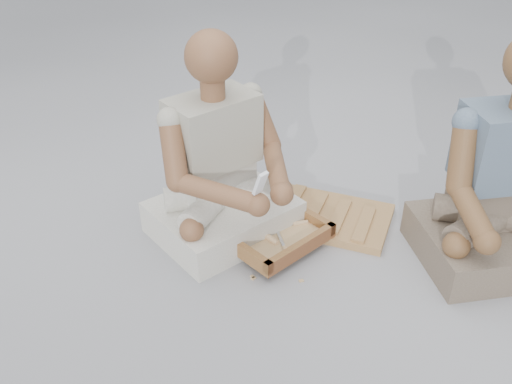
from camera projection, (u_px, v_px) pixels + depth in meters
The scene contains 30 objects.
ground at pixel (253, 276), 2.36m from camera, with size 60.00×60.00×0.00m, color #A4A4A9.
carved_panel at pixel (328, 217), 2.69m from camera, with size 0.57×0.38×0.04m, color olive.
tool_tray at pixel (261, 226), 2.55m from camera, with size 0.61×0.54×0.07m.
chisel_0 at pixel (285, 249), 2.40m from camera, with size 0.17×0.17×0.02m.
chisel_1 at pixel (244, 235), 2.49m from camera, with size 0.21×0.10×0.02m.
chisel_2 at pixel (277, 221), 2.56m from camera, with size 0.18×0.16×0.02m.
chisel_3 at pixel (253, 229), 2.50m from camera, with size 0.22×0.07×0.02m.
chisel_4 at pixel (269, 237), 2.47m from camera, with size 0.21×0.09×0.02m.
chisel_5 at pixel (268, 237), 2.47m from camera, with size 0.22×0.08×0.02m.
chisel_6 at pixel (296, 224), 2.56m from camera, with size 0.16×0.17×0.02m.
chisel_7 at pixel (234, 231), 2.49m from camera, with size 0.06×0.22×0.02m.
chisel_8 at pixel (291, 212), 2.62m from camera, with size 0.12×0.20×0.02m.
wood_chip_0 at pixel (302, 253), 2.48m from camera, with size 0.02×0.01×0.00m, color tan.
wood_chip_1 at pixel (230, 226), 2.65m from camera, with size 0.02×0.01×0.00m, color tan.
wood_chip_2 at pixel (239, 244), 2.54m from camera, with size 0.02×0.01×0.00m, color tan.
wood_chip_3 at pixel (268, 263), 2.43m from camera, with size 0.02×0.01×0.00m, color tan.
wood_chip_4 at pixel (253, 278), 2.34m from camera, with size 0.02×0.01×0.00m, color tan.
wood_chip_5 at pixel (221, 232), 2.61m from camera, with size 0.02×0.01×0.00m, color tan.
wood_chip_6 at pixel (301, 281), 2.33m from camera, with size 0.02×0.01×0.00m, color tan.
wood_chip_7 at pixel (217, 264), 2.42m from camera, with size 0.02×0.01×0.00m, color tan.
wood_chip_8 at pixel (253, 277), 2.35m from camera, with size 0.02×0.01×0.00m, color tan.
wood_chip_9 at pixel (197, 229), 2.63m from camera, with size 0.02×0.01×0.00m, color tan.
wood_chip_10 at pixel (263, 205), 2.80m from camera, with size 0.02×0.01×0.00m, color tan.
wood_chip_11 at pixel (208, 260), 2.44m from camera, with size 0.02×0.01×0.00m, color tan.
wood_chip_12 at pixel (312, 217), 2.71m from camera, with size 0.02×0.01×0.00m, color tan.
wood_chip_13 at pixel (219, 227), 2.64m from camera, with size 0.02×0.01×0.00m, color tan.
wood_chip_14 at pixel (277, 239), 2.57m from camera, with size 0.02×0.01×0.00m, color tan.
craftsman at pixel (221, 171), 2.46m from camera, with size 0.69×0.71×0.92m.
companion at pixel (505, 192), 2.30m from camera, with size 0.79×0.78×0.97m.
mobile_phone at pixel (260, 183), 2.14m from camera, with size 0.06×0.05×0.10m.
Camera 1 is at (0.95, -1.53, 1.56)m, focal length 40.00 mm.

